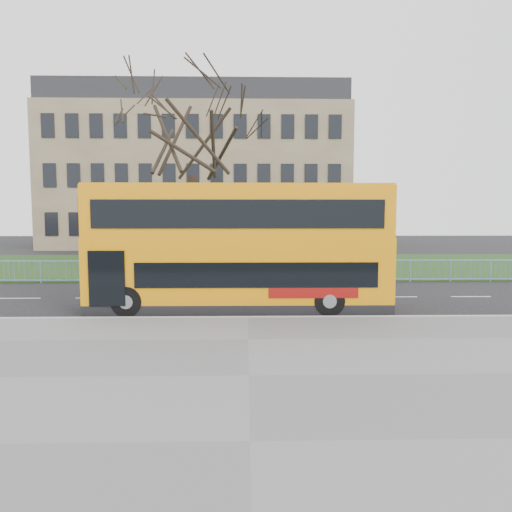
{
  "coord_description": "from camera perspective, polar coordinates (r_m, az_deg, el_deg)",
  "views": [
    {
      "loc": [
        -0.04,
        -15.45,
        3.24
      ],
      "look_at": [
        0.3,
        1.0,
        1.79
      ],
      "focal_mm": 32.0,
      "sensor_mm": 36.0,
      "label": 1
    }
  ],
  "objects": [
    {
      "name": "kerb",
      "position": [
        14.26,
        -1.01,
        -7.82
      ],
      "size": [
        80.0,
        0.2,
        0.14
      ],
      "primitive_type": "cube",
      "color": "#9C9C9F",
      "rests_on": "ground"
    },
    {
      "name": "bare_tree",
      "position": [
        25.83,
        -7.95,
        12.19
      ],
      "size": [
        8.97,
        8.97,
        12.81
      ],
      "primitive_type": null,
      "color": "black",
      "rests_on": "grass_verge"
    },
    {
      "name": "ground",
      "position": [
        15.79,
        -1.03,
        -6.82
      ],
      "size": [
        120.0,
        120.0,
        0.0
      ],
      "primitive_type": "plane",
      "color": "black",
      "rests_on": "ground"
    },
    {
      "name": "pavement",
      "position": [
        9.26,
        -0.89,
        -15.04
      ],
      "size": [
        80.0,
        10.5,
        0.12
      ],
      "primitive_type": "cube",
      "color": "slate",
      "rests_on": "ground"
    },
    {
      "name": "yellow_bus",
      "position": [
        15.64,
        -2.11,
        1.46
      ],
      "size": [
        10.1,
        2.47,
        4.23
      ],
      "rotation": [
        0.0,
        0.0,
        -0.0
      ],
      "color": "orange",
      "rests_on": "ground"
    },
    {
      "name": "civic_building",
      "position": [
        50.83,
        -6.88,
        9.22
      ],
      "size": [
        30.0,
        15.0,
        14.0
      ],
      "primitive_type": "cube",
      "color": "#7A664D",
      "rests_on": "ground"
    },
    {
      "name": "grass_verge",
      "position": [
        29.92,
        -1.11,
        -1.12
      ],
      "size": [
        80.0,
        15.4,
        0.08
      ],
      "primitive_type": "cube",
      "color": "#1E3C15",
      "rests_on": "ground"
    },
    {
      "name": "guard_railing",
      "position": [
        22.21,
        -1.08,
        -1.94
      ],
      "size": [
        40.0,
        0.12,
        1.1
      ],
      "primitive_type": null,
      "color": "#7397CC",
      "rests_on": "ground"
    }
  ]
}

